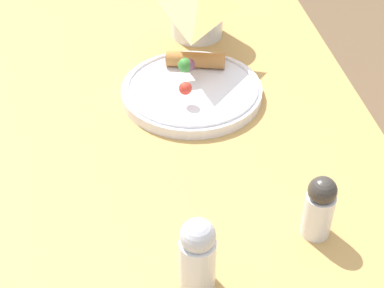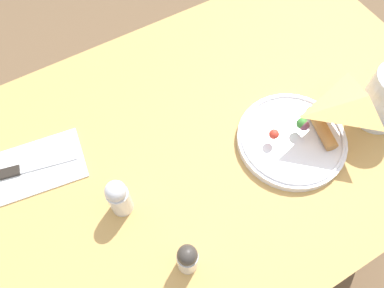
% 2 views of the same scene
% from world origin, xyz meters
% --- Properties ---
extents(dining_table, '(1.06, 0.68, 0.71)m').
position_xyz_m(dining_table, '(0.00, 0.00, 0.59)').
color(dining_table, tan).
rests_on(dining_table, ground_plane).
extents(plate_pizza, '(0.21, 0.21, 0.05)m').
position_xyz_m(plate_pizza, '(0.13, -0.09, 0.72)').
color(plate_pizza, white).
rests_on(plate_pizza, dining_table).
extents(milk_glass, '(0.09, 0.09, 0.12)m').
position_xyz_m(milk_glass, '(0.32, -0.12, 0.77)').
color(milk_glass, white).
rests_on(milk_glass, dining_table).
extents(salt_shaker, '(0.04, 0.04, 0.09)m').
position_xyz_m(salt_shaker, '(-0.21, -0.04, 0.76)').
color(salt_shaker, silver).
rests_on(salt_shaker, dining_table).
extents(pepper_shaker, '(0.03, 0.03, 0.08)m').
position_xyz_m(pepper_shaker, '(-0.16, -0.19, 0.75)').
color(pepper_shaker, silver).
rests_on(pepper_shaker, dining_table).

